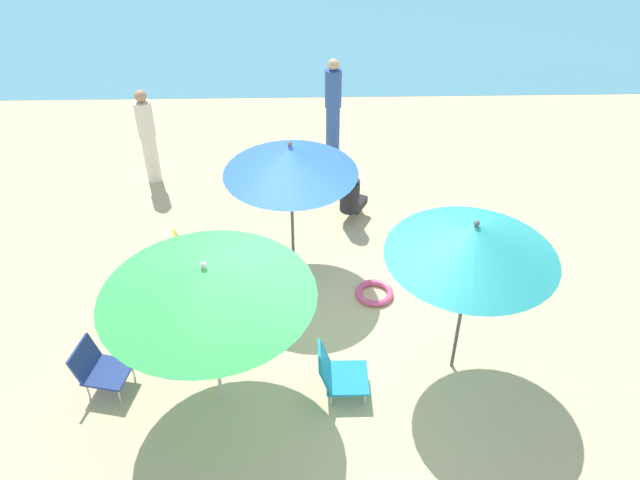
{
  "coord_description": "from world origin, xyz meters",
  "views": [
    {
      "loc": [
        -0.26,
        -5.47,
        5.72
      ],
      "look_at": [
        -0.11,
        1.1,
        0.7
      ],
      "focal_mm": 36.98,
      "sensor_mm": 36.0,
      "label": 1
    }
  ],
  "objects_px": {
    "beach_chair_c": "(337,373)",
    "person_c": "(333,107)",
    "umbrella_green": "(206,282)",
    "person_b": "(351,195)",
    "person_a": "(148,136)",
    "umbrella_blue": "(290,160)",
    "beach_chair_a": "(99,367)",
    "beach_chair_d": "(166,309)",
    "swim_ring": "(374,293)",
    "umbrella_teal": "(474,241)",
    "beach_chair_b": "(192,256)"
  },
  "relations": [
    {
      "from": "person_a",
      "to": "umbrella_blue",
      "type": "bearing_deg",
      "value": 168.06
    },
    {
      "from": "person_a",
      "to": "beach_chair_b",
      "type": "bearing_deg",
      "value": 143.59
    },
    {
      "from": "beach_chair_a",
      "to": "beach_chair_d",
      "type": "xyz_separation_m",
      "value": [
        0.57,
        0.93,
        -0.03
      ]
    },
    {
      "from": "beach_chair_b",
      "to": "person_a",
      "type": "distance_m",
      "value": 2.62
    },
    {
      "from": "person_b",
      "to": "beach_chair_b",
      "type": "bearing_deg",
      "value": 145.76
    },
    {
      "from": "beach_chair_c",
      "to": "beach_chair_d",
      "type": "distance_m",
      "value": 2.27
    },
    {
      "from": "beach_chair_a",
      "to": "beach_chair_d",
      "type": "distance_m",
      "value": 1.09
    },
    {
      "from": "person_b",
      "to": "beach_chair_c",
      "type": "bearing_deg",
      "value": -159.29
    },
    {
      "from": "umbrella_green",
      "to": "swim_ring",
      "type": "distance_m",
      "value": 2.9
    },
    {
      "from": "umbrella_teal",
      "to": "beach_chair_a",
      "type": "distance_m",
      "value": 4.19
    },
    {
      "from": "beach_chair_d",
      "to": "person_b",
      "type": "height_order",
      "value": "person_b"
    },
    {
      "from": "beach_chair_a",
      "to": "person_b",
      "type": "distance_m",
      "value": 4.25
    },
    {
      "from": "beach_chair_a",
      "to": "beach_chair_b",
      "type": "height_order",
      "value": "beach_chair_b"
    },
    {
      "from": "person_a",
      "to": "swim_ring",
      "type": "height_order",
      "value": "person_a"
    },
    {
      "from": "umbrella_teal",
      "to": "umbrella_blue",
      "type": "xyz_separation_m",
      "value": [
        -1.82,
        1.87,
        -0.15
      ]
    },
    {
      "from": "umbrella_green",
      "to": "person_c",
      "type": "relative_size",
      "value": 1.24
    },
    {
      "from": "umbrella_blue",
      "to": "umbrella_green",
      "type": "bearing_deg",
      "value": -108.89
    },
    {
      "from": "person_a",
      "to": "person_c",
      "type": "height_order",
      "value": "person_c"
    },
    {
      "from": "umbrella_blue",
      "to": "person_b",
      "type": "bearing_deg",
      "value": 50.11
    },
    {
      "from": "person_b",
      "to": "swim_ring",
      "type": "distance_m",
      "value": 1.72
    },
    {
      "from": "umbrella_blue",
      "to": "swim_ring",
      "type": "xyz_separation_m",
      "value": [
        1.04,
        -0.66,
        -1.6
      ]
    },
    {
      "from": "person_c",
      "to": "swim_ring",
      "type": "height_order",
      "value": "person_c"
    },
    {
      "from": "person_b",
      "to": "person_c",
      "type": "distance_m",
      "value": 2.05
    },
    {
      "from": "umbrella_blue",
      "to": "beach_chair_d",
      "type": "bearing_deg",
      "value": -142.74
    },
    {
      "from": "beach_chair_d",
      "to": "person_a",
      "type": "height_order",
      "value": "person_a"
    },
    {
      "from": "beach_chair_d",
      "to": "swim_ring",
      "type": "distance_m",
      "value": 2.62
    },
    {
      "from": "beach_chair_a",
      "to": "beach_chair_d",
      "type": "relative_size",
      "value": 0.93
    },
    {
      "from": "umbrella_blue",
      "to": "person_c",
      "type": "distance_m",
      "value": 3.17
    },
    {
      "from": "beach_chair_d",
      "to": "person_c",
      "type": "bearing_deg",
      "value": 125.5
    },
    {
      "from": "beach_chair_c",
      "to": "beach_chair_d",
      "type": "xyz_separation_m",
      "value": [
        -2.01,
        1.05,
        -0.01
      ]
    },
    {
      "from": "person_c",
      "to": "beach_chair_a",
      "type": "bearing_deg",
      "value": 24.21
    },
    {
      "from": "umbrella_teal",
      "to": "beach_chair_c",
      "type": "relative_size",
      "value": 3.52
    },
    {
      "from": "umbrella_blue",
      "to": "swim_ring",
      "type": "distance_m",
      "value": 2.02
    },
    {
      "from": "beach_chair_b",
      "to": "umbrella_green",
      "type": "bearing_deg",
      "value": -89.44
    },
    {
      "from": "umbrella_teal",
      "to": "beach_chair_b",
      "type": "xyz_separation_m",
      "value": [
        -3.15,
        1.67,
        -1.48
      ]
    },
    {
      "from": "person_c",
      "to": "beach_chair_d",
      "type": "bearing_deg",
      "value": 24.94
    },
    {
      "from": "person_a",
      "to": "swim_ring",
      "type": "relative_size",
      "value": 3.17
    },
    {
      "from": "umbrella_blue",
      "to": "person_b",
      "type": "height_order",
      "value": "umbrella_blue"
    },
    {
      "from": "beach_chair_a",
      "to": "beach_chair_c",
      "type": "bearing_deg",
      "value": 9.35
    },
    {
      "from": "person_c",
      "to": "swim_ring",
      "type": "distance_m",
      "value": 3.78
    },
    {
      "from": "beach_chair_b",
      "to": "beach_chair_c",
      "type": "xyz_separation_m",
      "value": [
        1.82,
        -2.01,
        -0.03
      ]
    },
    {
      "from": "beach_chair_b",
      "to": "beach_chair_c",
      "type": "relative_size",
      "value": 1.11
    },
    {
      "from": "umbrella_teal",
      "to": "beach_chair_a",
      "type": "bearing_deg",
      "value": -176.93
    },
    {
      "from": "person_c",
      "to": "beach_chair_b",
      "type": "bearing_deg",
      "value": 20.78
    },
    {
      "from": "beach_chair_a",
      "to": "beach_chair_c",
      "type": "height_order",
      "value": "beach_chair_c"
    },
    {
      "from": "beach_chair_c",
      "to": "person_c",
      "type": "height_order",
      "value": "person_c"
    },
    {
      "from": "umbrella_teal",
      "to": "beach_chair_d",
      "type": "distance_m",
      "value": 3.74
    },
    {
      "from": "beach_chair_a",
      "to": "person_a",
      "type": "xyz_separation_m",
      "value": [
        -0.18,
        4.28,
        0.49
      ]
    },
    {
      "from": "umbrella_green",
      "to": "person_b",
      "type": "xyz_separation_m",
      "value": [
        1.61,
        3.25,
        -1.2
      ]
    },
    {
      "from": "person_b",
      "to": "umbrella_blue",
      "type": "bearing_deg",
      "value": 166.9
    }
  ]
}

